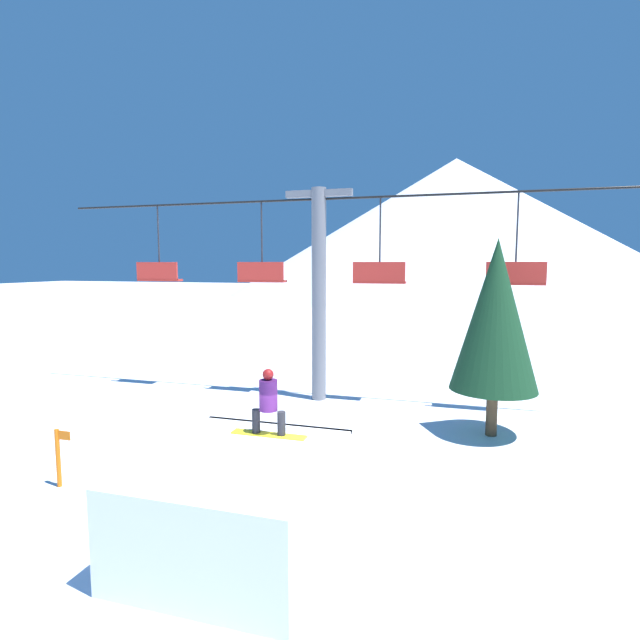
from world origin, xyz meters
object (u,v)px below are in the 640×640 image
object	(u,v)px
snowboarder	(268,403)
trail_marker	(59,456)
snow_ramp	(240,502)
pine_tree_near	(496,315)

from	to	relation	value
snowboarder	trail_marker	size ratio (longest dim) A/B	1.13
snow_ramp	trail_marker	size ratio (longest dim) A/B	2.77
snow_ramp	snowboarder	distance (m)	1.82
snow_ramp	pine_tree_near	world-z (taller)	pine_tree_near
trail_marker	snowboarder	bearing A→B (deg)	0.06
snow_ramp	trail_marker	xyz separation A→B (m)	(-4.91, 1.06, -0.13)
snowboarder	snow_ramp	bearing A→B (deg)	-95.58
snow_ramp	pine_tree_near	bearing A→B (deg)	58.95
snowboarder	pine_tree_near	size ratio (longest dim) A/B	0.26
snow_ramp	trail_marker	world-z (taller)	snow_ramp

